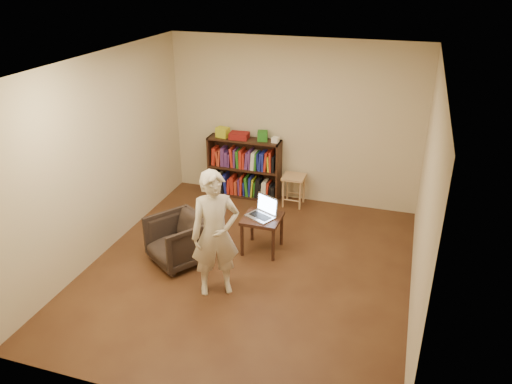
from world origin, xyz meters
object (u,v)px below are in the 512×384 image
(armchair, at_px, (178,240))
(laptop, at_px, (263,212))
(person, at_px, (215,234))
(bookshelf, at_px, (245,171))
(side_table, at_px, (262,223))
(stool, at_px, (294,182))

(armchair, xyz_separation_m, laptop, (0.96, 0.63, 0.25))
(laptop, distance_m, person, 1.12)
(bookshelf, height_order, armchair, bookshelf)
(armchair, distance_m, side_table, 1.13)
(bookshelf, xyz_separation_m, armchair, (-0.17, -2.19, -0.12))
(person, bearing_deg, bookshelf, 72.09)
(armchair, bearing_deg, laptop, 68.30)
(stool, relative_size, person, 0.33)
(armchair, xyz_separation_m, person, (0.71, -0.44, 0.46))
(laptop, height_order, person, person)
(stool, distance_m, armchair, 2.32)
(armchair, relative_size, laptop, 1.55)
(bookshelf, bearing_deg, stool, -6.96)
(stool, height_order, person, person)
(armchair, relative_size, side_table, 1.37)
(side_table, bearing_deg, stool, 87.19)
(side_table, distance_m, person, 1.12)
(stool, bearing_deg, armchair, -116.31)
(stool, xyz_separation_m, armchair, (-1.03, -2.08, -0.09))
(bookshelf, xyz_separation_m, person, (0.54, -2.63, 0.33))
(person, bearing_deg, laptop, 47.61)
(laptop, bearing_deg, side_table, -61.22)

